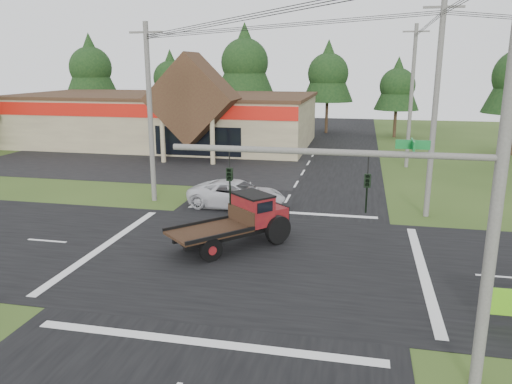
# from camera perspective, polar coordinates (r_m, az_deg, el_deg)

# --- Properties ---
(ground) EXTENTS (120.00, 120.00, 0.00)m
(ground) POSITION_cam_1_polar(r_m,az_deg,el_deg) (21.74, -0.28, -7.52)
(ground) COLOR #2C4117
(ground) RESTS_ON ground
(road_ns) EXTENTS (12.00, 120.00, 0.02)m
(road_ns) POSITION_cam_1_polar(r_m,az_deg,el_deg) (21.74, -0.28, -7.50)
(road_ns) COLOR black
(road_ns) RESTS_ON ground
(road_ew) EXTENTS (120.00, 12.00, 0.02)m
(road_ew) POSITION_cam_1_polar(r_m,az_deg,el_deg) (21.74, -0.28, -7.49)
(road_ew) COLOR black
(road_ew) RESTS_ON ground
(parking_apron) EXTENTS (28.00, 14.00, 0.02)m
(parking_apron) POSITION_cam_1_polar(r_m,az_deg,el_deg) (43.58, -13.08, 3.24)
(parking_apron) COLOR black
(parking_apron) RESTS_ON ground
(cvs_building) EXTENTS (30.40, 18.20, 9.19)m
(cvs_building) POSITION_cam_1_polar(r_m,az_deg,el_deg) (53.46, -10.15, 8.36)
(cvs_building) COLOR gray
(cvs_building) RESTS_ON ground
(traffic_signal_mast) EXTENTS (8.12, 0.24, 7.00)m
(traffic_signal_mast) POSITION_cam_1_polar(r_m,az_deg,el_deg) (12.85, 18.29, -2.95)
(traffic_signal_mast) COLOR #595651
(traffic_signal_mast) RESTS_ON ground
(utility_pole_nr) EXTENTS (2.00, 0.30, 11.00)m
(utility_pole_nr) POSITION_cam_1_polar(r_m,az_deg,el_deg) (12.87, 26.17, 1.91)
(utility_pole_nr) COLOR #595651
(utility_pole_nr) RESTS_ON ground
(utility_pole_nw) EXTENTS (2.00, 0.30, 10.50)m
(utility_pole_nw) POSITION_cam_1_polar(r_m,az_deg,el_deg) (30.45, -12.03, 8.91)
(utility_pole_nw) COLOR #595651
(utility_pole_nw) RESTS_ON ground
(utility_pole_ne) EXTENTS (2.00, 0.30, 11.50)m
(utility_pole_ne) POSITION_cam_1_polar(r_m,az_deg,el_deg) (28.06, 19.79, 8.98)
(utility_pole_ne) COLOR #595651
(utility_pole_ne) RESTS_ON ground
(utility_pole_n) EXTENTS (2.00, 0.30, 11.20)m
(utility_pole_n) POSITION_cam_1_polar(r_m,az_deg,el_deg) (41.95, 17.33, 10.45)
(utility_pole_n) COLOR #595651
(utility_pole_n) RESTS_ON ground
(tree_row_a) EXTENTS (6.72, 6.72, 12.12)m
(tree_row_a) POSITION_cam_1_polar(r_m,az_deg,el_deg) (68.87, -18.40, 13.54)
(tree_row_a) COLOR #332316
(tree_row_a) RESTS_ON ground
(tree_row_b) EXTENTS (5.60, 5.60, 10.10)m
(tree_row_b) POSITION_cam_1_polar(r_m,az_deg,el_deg) (66.35, -9.74, 12.89)
(tree_row_b) COLOR #332316
(tree_row_b) RESTS_ON ground
(tree_row_c) EXTENTS (7.28, 7.28, 13.13)m
(tree_row_c) POSITION_cam_1_polar(r_m,az_deg,el_deg) (62.39, -1.30, 14.86)
(tree_row_c) COLOR #332316
(tree_row_c) RESTS_ON ground
(tree_row_d) EXTENTS (6.16, 6.16, 11.11)m
(tree_row_d) POSITION_cam_1_polar(r_m,az_deg,el_deg) (61.88, 8.24, 13.48)
(tree_row_d) COLOR #332316
(tree_row_d) RESTS_ON ground
(tree_row_e) EXTENTS (5.04, 5.04, 9.09)m
(tree_row_e) POSITION_cam_1_polar(r_m,az_deg,el_deg) (59.87, 15.88, 11.79)
(tree_row_e) COLOR #332316
(tree_row_e) RESTS_ON ground
(antique_flatbed_truck) EXTENTS (5.49, 5.71, 2.40)m
(antique_flatbed_truck) POSITION_cam_1_polar(r_m,az_deg,el_deg) (22.60, -2.77, -3.45)
(antique_flatbed_truck) COLOR #580C16
(antique_flatbed_truck) RESTS_ON ground
(white_pickup) EXTENTS (5.98, 3.37, 1.58)m
(white_pickup) POSITION_cam_1_polar(r_m,az_deg,el_deg) (29.02, -2.17, -0.27)
(white_pickup) COLOR silver
(white_pickup) RESTS_ON ground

